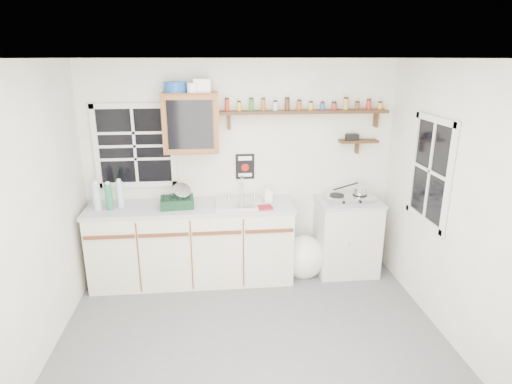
# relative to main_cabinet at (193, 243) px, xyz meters

# --- Properties ---
(room) EXTENTS (3.64, 3.24, 2.54)m
(room) POSITION_rel_main_cabinet_xyz_m (0.58, -1.30, 0.79)
(room) COLOR #58585B
(room) RESTS_ON ground
(main_cabinet) EXTENTS (2.31, 0.63, 0.92)m
(main_cabinet) POSITION_rel_main_cabinet_xyz_m (0.00, 0.00, 0.00)
(main_cabinet) COLOR beige
(main_cabinet) RESTS_ON floor
(right_cabinet) EXTENTS (0.73, 0.57, 0.91)m
(right_cabinet) POSITION_rel_main_cabinet_xyz_m (1.83, 0.03, -0.01)
(right_cabinet) COLOR silver
(right_cabinet) RESTS_ON floor
(sink) EXTENTS (0.52, 0.44, 0.29)m
(sink) POSITION_rel_main_cabinet_xyz_m (0.54, 0.01, 0.47)
(sink) COLOR silver
(sink) RESTS_ON main_cabinet
(upper_cabinet) EXTENTS (0.60, 0.32, 0.65)m
(upper_cabinet) POSITION_rel_main_cabinet_xyz_m (0.03, 0.14, 1.36)
(upper_cabinet) COLOR brown
(upper_cabinet) RESTS_ON wall_back
(upper_cabinet_clutter) EXTENTS (0.49, 0.24, 0.14)m
(upper_cabinet_clutter) POSITION_rel_main_cabinet_xyz_m (0.00, 0.14, 1.75)
(upper_cabinet_clutter) COLOR #174595
(upper_cabinet_clutter) RESTS_ON upper_cabinet
(spice_shelf) EXTENTS (1.91, 0.18, 0.35)m
(spice_shelf) POSITION_rel_main_cabinet_xyz_m (1.31, 0.21, 1.47)
(spice_shelf) COLOR #311E0D
(spice_shelf) RESTS_ON wall_back
(secondary_shelf) EXTENTS (0.45, 0.16, 0.24)m
(secondary_shelf) POSITION_rel_main_cabinet_xyz_m (1.94, 0.22, 1.12)
(secondary_shelf) COLOR #311E0D
(secondary_shelf) RESTS_ON wall_back
(warning_sign) EXTENTS (0.22, 0.02, 0.30)m
(warning_sign) POSITION_rel_main_cabinet_xyz_m (0.63, 0.29, 0.82)
(warning_sign) COLOR black
(warning_sign) RESTS_ON wall_back
(window_back) EXTENTS (0.93, 0.03, 0.98)m
(window_back) POSITION_rel_main_cabinet_xyz_m (-0.62, 0.29, 1.09)
(window_back) COLOR black
(window_back) RESTS_ON wall_back
(window_right) EXTENTS (0.03, 0.78, 1.08)m
(window_right) POSITION_rel_main_cabinet_xyz_m (2.37, -0.75, 0.99)
(window_right) COLOR black
(window_right) RESTS_ON wall_back
(water_bottles) EXTENTS (0.31, 0.16, 0.32)m
(water_bottles) POSITION_rel_main_cabinet_xyz_m (-0.89, -0.03, 0.61)
(water_bottles) COLOR #ABC0C8
(water_bottles) RESTS_ON main_cabinet
(dish_rack) EXTENTS (0.38, 0.30, 0.27)m
(dish_rack) POSITION_rel_main_cabinet_xyz_m (-0.13, -0.04, 0.55)
(dish_rack) COLOR black
(dish_rack) RESTS_ON main_cabinet
(soap_bottle) EXTENTS (0.10, 0.10, 0.20)m
(soap_bottle) POSITION_rel_main_cabinet_xyz_m (0.88, 0.05, 0.56)
(soap_bottle) COLOR white
(soap_bottle) RESTS_ON main_cabinet
(rag) EXTENTS (0.17, 0.15, 0.02)m
(rag) POSITION_rel_main_cabinet_xyz_m (0.82, -0.19, 0.47)
(rag) COLOR maroon
(rag) RESTS_ON main_cabinet
(hotplate) EXTENTS (0.56, 0.31, 0.08)m
(hotplate) POSITION_rel_main_cabinet_xyz_m (1.82, 0.01, 0.49)
(hotplate) COLOR silver
(hotplate) RESTS_ON right_cabinet
(saucepan) EXTENTS (0.35, 0.25, 0.16)m
(saucepan) POSITION_rel_main_cabinet_xyz_m (1.95, 0.01, 0.57)
(saucepan) COLOR silver
(saucepan) RESTS_ON hotplate
(trash_bag) EXTENTS (0.46, 0.42, 0.53)m
(trash_bag) POSITION_rel_main_cabinet_xyz_m (1.31, -0.02, -0.23)
(trash_bag) COLOR white
(trash_bag) RESTS_ON floor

